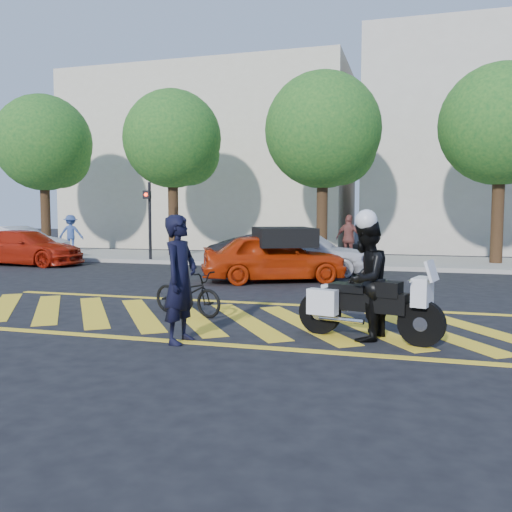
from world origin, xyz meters
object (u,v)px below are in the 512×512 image
(parked_mid_left, at_px, (279,252))
(bicycle, at_px, (187,293))
(parked_far_left, at_px, (17,244))
(parked_left, at_px, (26,248))
(officer_bike, at_px, (180,279))
(police_motorcycle, at_px, (366,304))
(parked_mid_right, at_px, (305,252))
(officer_moto, at_px, (365,280))
(red_convertible, at_px, (274,257))

(parked_mid_left, bearing_deg, bicycle, -179.69)
(bicycle, height_order, parked_mid_left, parked_mid_left)
(parked_far_left, xyz_separation_m, parked_left, (1.44, -1.25, -0.06))
(officer_bike, bearing_deg, police_motorcycle, -65.09)
(parked_mid_left, relative_size, parked_mid_right, 1.10)
(bicycle, bearing_deg, parked_mid_right, 11.97)
(officer_bike, relative_size, parked_far_left, 0.46)
(parked_left, bearing_deg, parked_mid_left, -84.96)
(parked_left, bearing_deg, officer_moto, -121.59)
(parked_left, bearing_deg, parked_mid_right, -88.76)
(parked_far_left, bearing_deg, parked_mid_left, -91.00)
(officer_moto, distance_m, parked_left, 16.11)
(parked_far_left, bearing_deg, parked_mid_right, -93.77)
(bicycle, distance_m, parked_mid_left, 8.26)
(parked_mid_left, bearing_deg, parked_far_left, 86.41)
(bicycle, distance_m, police_motorcycle, 3.75)
(officer_moto, relative_size, parked_mid_right, 0.44)
(officer_moto, bearing_deg, bicycle, -92.24)
(officer_bike, xyz_separation_m, parked_mid_right, (0.11, 9.73, -0.27))
(parked_far_left, bearing_deg, bicycle, -125.77)
(officer_moto, height_order, parked_left, officer_moto)
(bicycle, height_order, parked_far_left, parked_far_left)
(police_motorcycle, bearing_deg, parked_mid_left, 126.91)
(officer_bike, distance_m, police_motorcycle, 2.98)
(parked_mid_left, bearing_deg, parked_mid_right, -123.10)
(parked_left, height_order, parked_mid_right, parked_mid_right)
(officer_moto, bearing_deg, officer_bike, -54.76)
(bicycle, bearing_deg, parked_left, 71.38)
(red_convertible, bearing_deg, parked_left, 53.72)
(bicycle, xyz_separation_m, officer_moto, (3.56, -1.13, 0.52))
(officer_bike, relative_size, officer_moto, 1.04)
(red_convertible, height_order, parked_left, red_convertible)
(police_motorcycle, distance_m, officer_moto, 0.39)
(red_convertible, bearing_deg, police_motorcycle, -178.59)
(bicycle, height_order, parked_left, parked_left)
(police_motorcycle, height_order, parked_left, parked_left)
(police_motorcycle, distance_m, parked_mid_right, 9.13)
(bicycle, height_order, police_motorcycle, police_motorcycle)
(bicycle, xyz_separation_m, red_convertible, (0.40, 5.44, 0.28))
(officer_bike, bearing_deg, parked_mid_left, 10.07)
(officer_bike, xyz_separation_m, red_convertible, (-0.40, 7.57, -0.29))
(bicycle, distance_m, parked_mid_right, 7.66)
(parked_left, bearing_deg, officer_bike, -130.84)
(bicycle, distance_m, parked_far_left, 14.45)
(bicycle, bearing_deg, officer_bike, -140.61)
(parked_mid_right, bearing_deg, officer_bike, -178.18)
(officer_moto, xyz_separation_m, parked_far_left, (-14.96, 10.00, -0.24))
(bicycle, relative_size, parked_far_left, 0.39)
(parked_left, bearing_deg, red_convertible, -100.53)
(parked_far_left, relative_size, parked_mid_right, 1.01)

